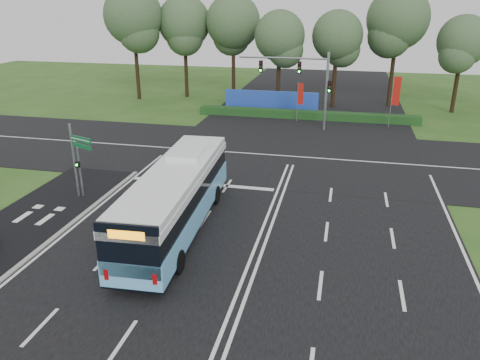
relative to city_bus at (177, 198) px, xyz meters
name	(u,v)px	position (x,y,z in m)	size (l,w,h in m)	color
ground	(264,226)	(4.32, 1.42, -1.83)	(120.00, 120.00, 0.00)	#2B511B
road_main	(264,226)	(4.32, 1.42, -1.81)	(20.00, 120.00, 0.04)	black
road_cross	(291,157)	(4.32, 13.42, -1.81)	(120.00, 14.00, 0.05)	black
bike_path	(22,227)	(-8.18, -1.58, -1.80)	(5.00, 18.00, 0.06)	black
kerb_strip	(63,231)	(-5.78, -1.58, -1.77)	(0.25, 18.00, 0.12)	gray
city_bus	(177,198)	(0.00, 0.00, 0.00)	(3.32, 12.82, 3.64)	#65B8EB
pedestrian_signal	(80,171)	(-7.20, 2.88, -0.13)	(0.28, 0.40, 3.11)	gray
street_sign	(77,154)	(-7.08, 2.66, 1.02)	(1.69, 0.72, 4.60)	gray
banner_flag_mid	(300,96)	(3.72, 24.62, 0.72)	(0.57, 0.06, 3.87)	gray
banner_flag_right	(395,94)	(12.44, 23.99, 1.34)	(0.72, 0.09, 4.90)	gray
traffic_light_gantry	(307,78)	(4.53, 21.92, 2.83)	(8.41, 0.28, 7.00)	gray
hedge	(306,115)	(4.32, 25.92, -1.43)	(22.00, 1.20, 0.80)	#133613
blue_hoarding	(271,101)	(0.32, 28.42, -0.73)	(10.00, 0.30, 2.20)	#2144B3
eucalyptus_row	(303,25)	(2.89, 32.84, 6.89)	(47.89, 9.28, 12.90)	black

